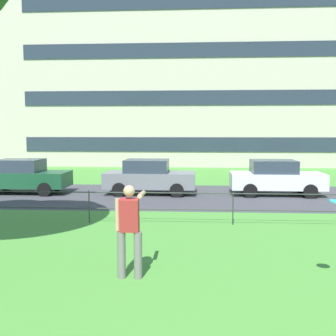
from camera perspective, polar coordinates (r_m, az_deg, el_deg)
name	(u,v)px	position (r m, az deg, el deg)	size (l,w,h in m)	color
street_strip	(221,196)	(17.28, 7.58, -4.05)	(80.00, 6.67, 0.01)	#424247
park_fence	(233,203)	(12.12, 9.32, -4.95)	(35.16, 0.04, 1.00)	#333833
person_thrower	(129,228)	(7.70, -5.55, -8.57)	(0.52, 0.76, 1.81)	slate
car_dark_green_far_right	(23,176)	(19.06, -20.09, -1.10)	(4.01, 1.83, 1.54)	#194C2D
car_grey_far_left	(149,177)	(17.71, -2.71, -1.24)	(4.02, 1.86, 1.54)	slate
car_white_left	(276,177)	(18.03, 15.20, -1.31)	(4.02, 1.85, 1.54)	silver
apartment_building_background	(224,83)	(38.20, 7.99, 11.99)	(37.82, 15.46, 14.44)	beige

